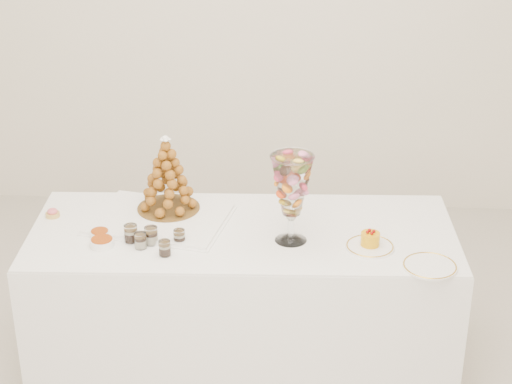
{
  "coord_description": "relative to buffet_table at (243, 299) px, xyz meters",
  "views": [
    {
      "loc": [
        0.26,
        -2.92,
        2.42
      ],
      "look_at": [
        0.07,
        0.22,
        0.92
      ],
      "focal_mm": 60.0,
      "sensor_mm": 36.0,
      "label": 1
    }
  ],
  "objects": [
    {
      "name": "ramekin_back",
      "position": [
        -0.6,
        -0.09,
        0.36
      ],
      "size": [
        0.08,
        0.08,
        0.03
      ],
      "primitive_type": "cylinder",
      "color": "white",
      "rests_on": "buffet_table"
    },
    {
      "name": "cake_plate",
      "position": [
        0.54,
        -0.12,
        0.35
      ],
      "size": [
        0.2,
        0.2,
        0.01
      ],
      "primitive_type": "cylinder",
      "color": "white",
      "rests_on": "buffet_table"
    },
    {
      "name": "mousse_cake",
      "position": [
        0.54,
        -0.11,
        0.39
      ],
      "size": [
        0.08,
        0.08,
        0.07
      ],
      "color": "#E79F0A",
      "rests_on": "cake_plate"
    },
    {
      "name": "macaron_vase",
      "position": [
        0.21,
        -0.07,
        0.6
      ],
      "size": [
        0.17,
        0.17,
        0.38
      ],
      "color": "white",
      "rests_on": "buffet_table"
    },
    {
      "name": "croquembouche",
      "position": [
        -0.34,
        0.15,
        0.54
      ],
      "size": [
        0.28,
        0.28,
        0.35
      ],
      "rotation": [
        0.0,
        0.0,
        -0.21
      ],
      "color": "brown",
      "rests_on": "lace_tray"
    },
    {
      "name": "lace_tray",
      "position": [
        -0.37,
        0.06,
        0.36
      ],
      "size": [
        0.63,
        0.52,
        0.02
      ],
      "primitive_type": "cube",
      "rotation": [
        0.0,
        0.0,
        -0.2
      ],
      "color": "white",
      "rests_on": "buffet_table"
    },
    {
      "name": "verrine_a",
      "position": [
        -0.46,
        -0.13,
        0.39
      ],
      "size": [
        0.06,
        0.06,
        0.08
      ],
      "primitive_type": "cylinder",
      "rotation": [
        0.0,
        0.0,
        -0.07
      ],
      "color": "white",
      "rests_on": "buffet_table"
    },
    {
      "name": "verrine_e",
      "position": [
        -0.3,
        -0.23,
        0.38
      ],
      "size": [
        0.06,
        0.06,
        0.07
      ],
      "primitive_type": "cylinder",
      "rotation": [
        0.0,
        0.0,
        0.34
      ],
      "color": "white",
      "rests_on": "buffet_table"
    },
    {
      "name": "verrine_c",
      "position": [
        -0.25,
        -0.13,
        0.38
      ],
      "size": [
        0.06,
        0.06,
        0.06
      ],
      "primitive_type": "cylinder",
      "rotation": [
        0.0,
        0.0,
        0.17
      ],
      "color": "white",
      "rests_on": "buffet_table"
    },
    {
      "name": "ramekin_front",
      "position": [
        -0.57,
        -0.17,
        0.36
      ],
      "size": [
        0.1,
        0.1,
        0.03
      ],
      "primitive_type": "cylinder",
      "color": "white",
      "rests_on": "buffet_table"
    },
    {
      "name": "buffet_table",
      "position": [
        0.0,
        0.0,
        0.0
      ],
      "size": [
        1.86,
        0.8,
        0.7
      ],
      "rotation": [
        0.0,
        0.0,
        0.04
      ],
      "color": "white",
      "rests_on": "ground"
    },
    {
      "name": "pink_tart",
      "position": [
        -0.85,
        0.08,
        0.36
      ],
      "size": [
        0.06,
        0.06,
        0.04
      ],
      "color": "tan",
      "rests_on": "buffet_table"
    },
    {
      "name": "verrine_b",
      "position": [
        -0.37,
        -0.14,
        0.39
      ],
      "size": [
        0.06,
        0.06,
        0.08
      ],
      "primitive_type": "cylinder",
      "rotation": [
        0.0,
        0.0,
        0.1
      ],
      "color": "white",
      "rests_on": "buffet_table"
    },
    {
      "name": "spare_plate",
      "position": [
        0.76,
        -0.26,
        0.35
      ],
      "size": [
        0.22,
        0.22,
        0.01
      ],
      "primitive_type": "cylinder",
      "color": "white",
      "rests_on": "buffet_table"
    },
    {
      "name": "verrine_d",
      "position": [
        -0.41,
        -0.18,
        0.38
      ],
      "size": [
        0.06,
        0.06,
        0.07
      ],
      "primitive_type": "cylinder",
      "rotation": [
        0.0,
        0.0,
        -0.26
      ],
      "color": "white",
      "rests_on": "buffet_table"
    }
  ]
}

